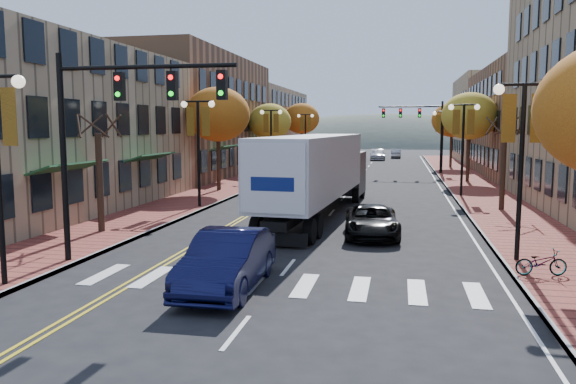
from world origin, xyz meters
The scene contains 30 objects.
ground centered at (0.00, 0.00, 0.00)m, with size 200.00×200.00×0.00m, color black.
sidewalk_left centered at (-9.00, 32.50, 0.07)m, with size 4.00×85.00×0.15m, color brown.
sidewalk_right centered at (9.00, 32.50, 0.07)m, with size 4.00×85.00×0.15m, color brown.
building_left_near centered at (-17.00, 13.00, 4.50)m, with size 12.00×22.00×9.00m, color #9E8966.
building_left_mid centered at (-17.00, 36.00, 5.50)m, with size 12.00×24.00×11.00m, color brown.
building_left_far centered at (-17.00, 61.00, 4.75)m, with size 12.00×26.00×9.50m, color #9E8966.
building_right_mid centered at (18.50, 42.00, 5.00)m, with size 15.00×24.00×10.00m, color brown.
building_right_far centered at (18.50, 64.00, 5.50)m, with size 15.00×20.00×11.00m, color #9E8966.
tree_left_a centered at (-9.00, 8.00, 2.25)m, with size 0.28×0.28×4.20m.
tree_left_b centered at (-9.00, 24.00, 5.45)m, with size 4.48×4.48×7.21m.
tree_left_c centered at (-9.00, 40.00, 5.05)m, with size 4.16×4.16×6.69m.
tree_left_d centered at (-9.00, 58.00, 5.60)m, with size 4.61×4.61×7.42m.
tree_right_b centered at (9.00, 18.00, 2.25)m, with size 0.28×0.28×4.20m.
tree_right_c centered at (9.00, 34.00, 5.45)m, with size 4.48×4.48×7.21m.
tree_right_d centered at (9.00, 50.00, 5.29)m, with size 4.35×4.35×7.00m.
lamp_left_b centered at (-7.50, 16.00, 4.29)m, with size 1.96×0.36×6.05m.
lamp_left_c centered at (-7.50, 34.00, 4.29)m, with size 1.96×0.36×6.05m.
lamp_left_d centered at (-7.50, 52.00, 4.29)m, with size 1.96×0.36×6.05m.
lamp_right_a centered at (7.50, 6.00, 4.29)m, with size 1.96×0.36×6.05m.
lamp_right_b centered at (7.50, 24.00, 4.29)m, with size 1.96×0.36×6.05m.
lamp_right_c centered at (7.50, 42.00, 4.29)m, with size 1.96×0.36×6.05m.
traffic_mast_near centered at (-5.48, 3.00, 4.92)m, with size 6.10×0.35×7.00m.
traffic_mast_far centered at (5.48, 42.00, 4.92)m, with size 6.10×0.34×7.00m.
semi_truck centered at (-0.51, 14.53, 2.44)m, with size 3.81×16.87×4.18m.
navy_sedan centered at (-1.21, 1.22, 0.84)m, with size 1.77×5.07×1.67m, color black.
black_suv centered at (2.44, 9.79, 0.66)m, with size 2.19×4.76×1.32m, color black.
car_far_white centered at (-2.57, 54.11, 0.68)m, with size 1.61×4.01×1.37m, color silver.
car_far_silver centered at (0.51, 64.33, 0.73)m, with size 2.04×5.02×1.46m, color #B1B0B8.
car_far_oncoming centered at (2.98, 69.80, 0.65)m, with size 1.38×3.97×1.31m, color #B5B5BE.
bicycle centered at (7.80, 3.97, 0.56)m, with size 0.54×1.54×0.81m, color gray.
Camera 1 is at (3.54, -13.77, 4.65)m, focal length 35.00 mm.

